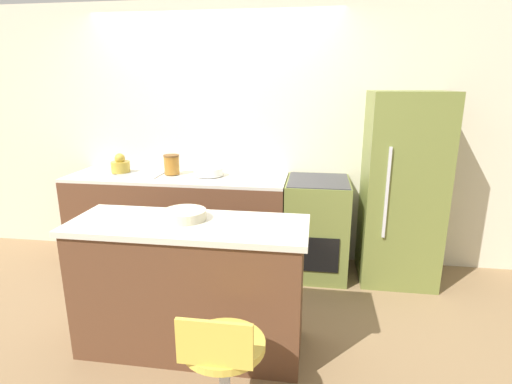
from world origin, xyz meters
name	(u,v)px	position (x,y,z in m)	size (l,w,h in m)	color
ground_plane	(202,280)	(0.00, 0.00, 0.00)	(14.00, 14.00, 0.00)	#8E704C
wall_back	(216,135)	(0.00, 0.71, 1.30)	(8.00, 0.06, 2.60)	beige
back_counter	(179,220)	(-0.33, 0.35, 0.47)	(2.17, 0.66, 0.94)	brown
kitchen_island	(191,286)	(0.21, -0.96, 0.47)	(1.59, 0.59, 0.93)	brown
oven_range	(316,227)	(1.07, 0.35, 0.47)	(0.59, 0.67, 0.94)	olive
refrigerator	(401,189)	(1.82, 0.36, 0.88)	(0.68, 0.66, 1.75)	olive
stool_chair	(223,370)	(0.60, -1.62, 0.37)	(0.43, 0.43, 0.76)	#B7B7BC
kettle	(120,165)	(-0.93, 0.39, 1.01)	(0.19, 0.19, 0.19)	#B29333
mixing_bowl	(209,171)	(-0.01, 0.39, 0.98)	(0.28, 0.28, 0.08)	white
canister_jar	(172,164)	(-0.38, 0.39, 1.04)	(0.16, 0.16, 0.19)	#9E6623
fruit_bowl	(185,215)	(0.17, -0.90, 0.96)	(0.29, 0.29, 0.07)	beige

